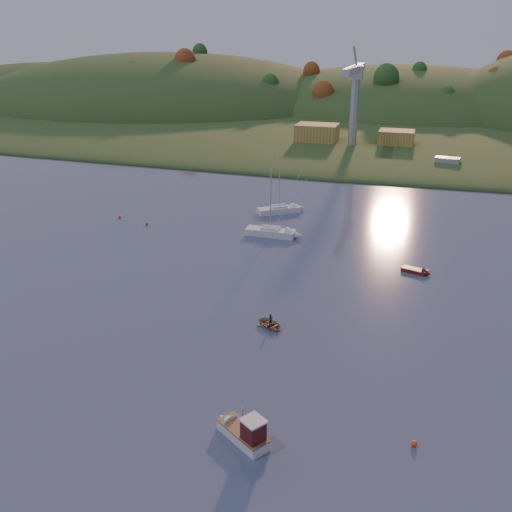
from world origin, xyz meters
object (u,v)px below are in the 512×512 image
(fishing_boat, at_px, (240,429))
(red_tender, at_px, (420,272))
(sailboat_far, at_px, (271,231))
(canoe, at_px, (271,325))
(sailboat_near, at_px, (279,209))

(fishing_boat, relative_size, red_tender, 1.36)
(sailboat_far, bearing_deg, canoe, -73.82)
(canoe, xyz_separation_m, red_tender, (15.43, 20.44, -0.06))
(fishing_boat, bearing_deg, red_tender, -74.19)
(fishing_boat, relative_size, sailboat_near, 0.54)
(sailboat_near, relative_size, red_tender, 2.51)
(fishing_boat, height_order, sailboat_near, sailboat_near)
(fishing_boat, height_order, sailboat_far, sailboat_far)
(fishing_boat, bearing_deg, sailboat_near, -44.00)
(sailboat_far, xyz_separation_m, canoe, (8.23, -29.29, -0.38))
(canoe, distance_m, red_tender, 25.61)
(fishing_boat, distance_m, canoe, 18.68)
(canoe, relative_size, red_tender, 0.79)
(sailboat_far, bearing_deg, fishing_boat, -76.76)
(sailboat_far, relative_size, red_tender, 2.62)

